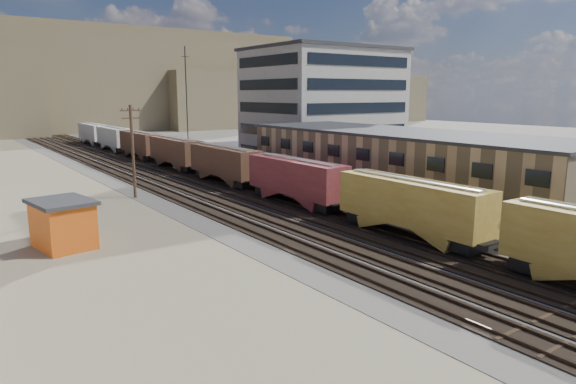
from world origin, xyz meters
TOP-DOWN VIEW (x-y plane):
  - ground at (0.00, 0.00)m, footprint 300.00×300.00m
  - ballast_bed at (0.00, 50.00)m, footprint 18.00×200.00m
  - dirt_yard at (-20.00, 40.00)m, footprint 24.00×180.00m
  - asphalt_lot at (22.00, 35.00)m, footprint 26.00×120.00m
  - rail_tracks at (-0.55, 50.00)m, footprint 11.40×200.00m
  - freight_train at (3.80, 52.01)m, footprint 3.00×119.74m
  - warehouse at (14.98, 25.00)m, footprint 12.40×40.40m
  - office_tower at (27.95, 54.95)m, footprint 22.60×18.60m
  - utility_pole_north at (-8.50, 42.00)m, footprint 2.20×0.32m
  - radio_mast at (6.00, 60.00)m, footprint 1.20×0.16m
  - hills_north at (0.17, 167.92)m, footprint 265.00×80.00m
  - maintenance_shed at (-18.94, 26.93)m, footprint 4.50×5.43m
  - parked_car_blue at (26.57, 37.94)m, footprint 5.32×4.91m
  - parked_car_far at (26.90, 52.18)m, footprint 1.90×4.41m

SIDE VIEW (x-z plane):
  - ground at x=0.00m, z-range 0.00..0.00m
  - dirt_yard at x=-20.00m, z-range 0.00..0.03m
  - asphalt_lot at x=22.00m, z-range 0.00..0.04m
  - ballast_bed at x=0.00m, z-range 0.00..0.06m
  - rail_tracks at x=-0.55m, z-range -0.01..0.23m
  - parked_car_blue at x=26.57m, z-range 0.00..1.38m
  - parked_car_far at x=26.90m, z-range 0.00..1.48m
  - maintenance_shed at x=-18.94m, z-range 0.04..3.63m
  - freight_train at x=3.80m, z-range 0.56..5.02m
  - warehouse at x=14.98m, z-range 0.03..7.28m
  - utility_pole_north at x=-8.50m, z-range 0.30..10.30m
  - radio_mast at x=6.00m, z-range 0.12..18.12m
  - office_tower at x=27.95m, z-range 0.04..18.49m
  - hills_north at x=0.17m, z-range -1.90..30.10m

